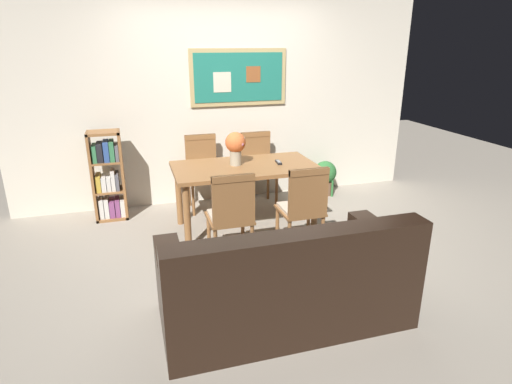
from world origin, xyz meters
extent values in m
plane|color=gray|center=(0.00, 0.00, 0.00)|extent=(12.00, 12.00, 0.00)
cube|color=beige|center=(0.00, 1.56, 1.30)|extent=(5.20, 0.10, 2.60)
cube|color=tan|center=(0.21, 1.50, 1.57)|extent=(1.22, 0.02, 0.69)
cube|color=#1E7260|center=(0.21, 1.48, 1.57)|extent=(1.12, 0.01, 0.59)
cube|color=beige|center=(-0.01, 1.48, 1.51)|extent=(0.22, 0.00, 0.24)
cube|color=brown|center=(0.39, 1.48, 1.60)|extent=(0.18, 0.00, 0.19)
cube|color=brown|center=(0.00, 0.47, 0.71)|extent=(1.53, 0.83, 0.04)
cylinder|color=brown|center=(-0.68, 0.13, 0.35)|extent=(0.07, 0.07, 0.69)
cylinder|color=brown|center=(0.68, 0.13, 0.35)|extent=(0.07, 0.07, 0.69)
cylinder|color=brown|center=(-0.68, 0.80, 0.35)|extent=(0.07, 0.07, 0.69)
cylinder|color=brown|center=(0.68, 0.80, 0.35)|extent=(0.07, 0.07, 0.69)
cube|color=brown|center=(0.36, -0.22, 0.44)|extent=(0.40, 0.40, 0.03)
cube|color=#C6B299|center=(0.36, -0.22, 0.47)|extent=(0.36, 0.36, 0.03)
cylinder|color=brown|center=(0.19, -0.39, 0.21)|extent=(0.04, 0.04, 0.42)
cylinder|color=brown|center=(0.53, -0.39, 0.21)|extent=(0.04, 0.04, 0.42)
cylinder|color=brown|center=(0.19, -0.05, 0.21)|extent=(0.04, 0.04, 0.42)
cylinder|color=brown|center=(0.53, -0.05, 0.21)|extent=(0.04, 0.04, 0.42)
cube|color=brown|center=(0.36, -0.40, 0.68)|extent=(0.38, 0.04, 0.46)
cube|color=brown|center=(0.36, -0.40, 0.88)|extent=(0.38, 0.05, 0.06)
cube|color=brown|center=(0.37, 1.13, 0.44)|extent=(0.40, 0.40, 0.03)
cube|color=#C6B299|center=(0.37, 1.13, 0.47)|extent=(0.36, 0.36, 0.03)
cylinder|color=brown|center=(0.54, 1.30, 0.21)|extent=(0.04, 0.04, 0.42)
cylinder|color=brown|center=(0.20, 1.30, 0.21)|extent=(0.04, 0.04, 0.42)
cylinder|color=brown|center=(0.54, 0.96, 0.21)|extent=(0.04, 0.04, 0.42)
cylinder|color=brown|center=(0.20, 0.96, 0.21)|extent=(0.04, 0.04, 0.42)
cube|color=brown|center=(0.37, 1.31, 0.68)|extent=(0.38, 0.04, 0.46)
cube|color=brown|center=(0.37, 1.31, 0.88)|extent=(0.38, 0.05, 0.06)
cube|color=brown|center=(-0.33, 1.17, 0.44)|extent=(0.40, 0.40, 0.03)
cube|color=#C6B299|center=(-0.33, 1.17, 0.47)|extent=(0.36, 0.36, 0.03)
cylinder|color=brown|center=(-0.16, 1.34, 0.21)|extent=(0.04, 0.04, 0.42)
cylinder|color=brown|center=(-0.50, 1.34, 0.21)|extent=(0.04, 0.04, 0.42)
cylinder|color=brown|center=(-0.16, 1.00, 0.21)|extent=(0.04, 0.04, 0.42)
cylinder|color=brown|center=(-0.50, 1.00, 0.21)|extent=(0.04, 0.04, 0.42)
cube|color=brown|center=(-0.33, 1.35, 0.68)|extent=(0.38, 0.04, 0.46)
cube|color=brown|center=(-0.33, 1.35, 0.88)|extent=(0.38, 0.05, 0.06)
cube|color=brown|center=(-0.34, -0.21, 0.44)|extent=(0.40, 0.40, 0.03)
cube|color=#C6B299|center=(-0.34, -0.21, 0.47)|extent=(0.36, 0.36, 0.03)
cylinder|color=brown|center=(-0.51, -0.38, 0.21)|extent=(0.04, 0.04, 0.42)
cylinder|color=brown|center=(-0.17, -0.38, 0.21)|extent=(0.04, 0.04, 0.42)
cylinder|color=brown|center=(-0.51, -0.04, 0.21)|extent=(0.04, 0.04, 0.42)
cylinder|color=brown|center=(-0.17, -0.04, 0.21)|extent=(0.04, 0.04, 0.42)
cube|color=brown|center=(-0.34, -0.39, 0.68)|extent=(0.38, 0.04, 0.46)
cube|color=brown|center=(-0.34, -0.39, 0.88)|extent=(0.38, 0.05, 0.06)
cube|color=black|center=(-0.15, -1.18, 0.20)|extent=(1.80, 0.84, 0.40)
cube|color=black|center=(-0.15, -1.50, 0.62)|extent=(1.80, 0.20, 0.44)
cube|color=black|center=(-0.96, -1.18, 0.51)|extent=(0.18, 0.80, 0.22)
cube|color=black|center=(0.66, -1.18, 0.51)|extent=(0.18, 0.80, 0.22)
cube|color=#8C6B4C|center=(-0.60, -1.36, 0.56)|extent=(0.32, 0.16, 0.33)
cube|color=#334C72|center=(-0.15, -1.36, 0.56)|extent=(0.32, 0.16, 0.33)
cube|color=#8C6B4C|center=(0.30, -1.36, 0.56)|extent=(0.32, 0.16, 0.33)
cube|color=brown|center=(-1.60, 1.21, 0.52)|extent=(0.03, 0.28, 1.04)
cube|color=brown|center=(-1.27, 1.21, 0.52)|extent=(0.03, 0.28, 1.04)
cube|color=brown|center=(-1.44, 1.21, 0.01)|extent=(0.36, 0.28, 0.03)
cube|color=brown|center=(-1.44, 1.21, 1.03)|extent=(0.36, 0.28, 0.03)
cube|color=brown|center=(-1.44, 1.21, 0.35)|extent=(0.30, 0.28, 0.02)
cube|color=brown|center=(-1.44, 1.21, 0.69)|extent=(0.30, 0.28, 0.02)
cube|color=beige|center=(-1.55, 1.21, 0.15)|extent=(0.05, 0.22, 0.23)
cube|color=beige|center=(-1.49, 1.21, 0.14)|extent=(0.05, 0.22, 0.23)
cube|color=#7F3F72|center=(-1.43, 1.21, 0.13)|extent=(0.06, 0.22, 0.20)
cube|color=#7F3F72|center=(-1.37, 1.21, 0.13)|extent=(0.05, 0.22, 0.21)
cube|color=beige|center=(-1.31, 1.21, 0.13)|extent=(0.05, 0.22, 0.20)
cube|color=gold|center=(-1.55, 1.21, 0.45)|extent=(0.05, 0.22, 0.19)
cube|color=beige|center=(-1.49, 1.21, 0.44)|extent=(0.05, 0.22, 0.17)
cube|color=beige|center=(-1.44, 1.21, 0.44)|extent=(0.05, 0.22, 0.16)
cube|color=beige|center=(-1.39, 1.21, 0.47)|extent=(0.04, 0.22, 0.23)
cube|color=#595960|center=(-1.34, 1.21, 0.46)|extent=(0.04, 0.22, 0.20)
cube|color=#337247|center=(-1.55, 1.21, 0.80)|extent=(0.05, 0.22, 0.19)
cube|color=black|center=(-1.49, 1.21, 0.81)|extent=(0.06, 0.22, 0.21)
cube|color=#2D4C8C|center=(-1.42, 1.21, 0.82)|extent=(0.06, 0.22, 0.23)
cube|color=#337247|center=(-1.36, 1.21, 0.82)|extent=(0.05, 0.22, 0.23)
cube|color=#595960|center=(-1.31, 1.21, 0.79)|extent=(0.04, 0.22, 0.18)
cylinder|color=brown|center=(1.34, 1.27, 0.09)|extent=(0.25, 0.25, 0.18)
cylinder|color=#332319|center=(1.34, 1.27, 0.17)|extent=(0.22, 0.22, 0.02)
sphere|color=#2D6B33|center=(1.34, 1.27, 0.31)|extent=(0.31, 0.31, 0.31)
cylinder|color=#2D6B33|center=(1.39, 1.13, 0.09)|extent=(0.03, 0.03, 0.27)
cylinder|color=#2D6B33|center=(1.46, 1.35, 0.08)|extent=(0.03, 0.03, 0.29)
cylinder|color=tan|center=(-0.09, 0.52, 0.82)|extent=(0.12, 0.12, 0.17)
sphere|color=#D86633|center=(-0.09, 0.52, 0.98)|extent=(0.22, 0.22, 0.22)
sphere|color=pink|center=(-0.13, 0.59, 1.01)|extent=(0.07, 0.07, 0.07)
sphere|color=pink|center=(-0.04, 0.45, 0.97)|extent=(0.05, 0.05, 0.05)
sphere|color=silver|center=(0.00, 0.55, 1.01)|extent=(0.05, 0.05, 0.05)
cube|color=black|center=(0.38, 0.45, 0.74)|extent=(0.06, 0.16, 0.02)
cube|color=gray|center=(0.38, 0.45, 0.75)|extent=(0.04, 0.10, 0.00)
camera|label=1|loc=(-1.13, -3.76, 1.98)|focal=29.82mm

